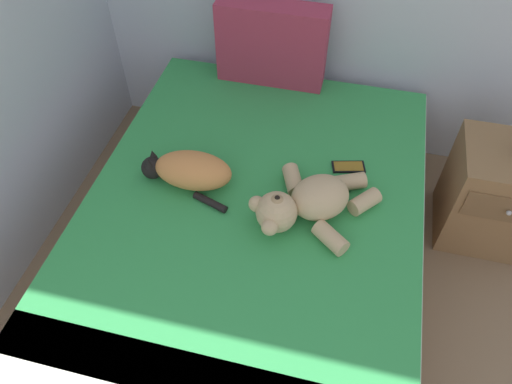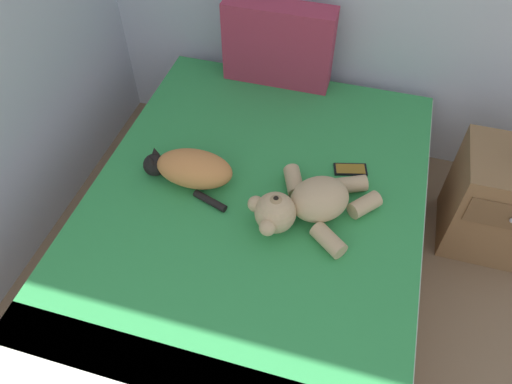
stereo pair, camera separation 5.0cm
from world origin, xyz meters
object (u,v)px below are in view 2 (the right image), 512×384
bed (252,240)px  teddy_bear (307,204)px  patterned_cushion (278,45)px  cat (190,169)px  nightstand (499,201)px  cell_phone (350,169)px

bed → teddy_bear: bearing=1.4°
patterned_cushion → cat: 0.86m
patterned_cushion → nightstand: size_ratio=1.02×
patterned_cushion → nightstand: (1.22, -0.37, -0.44)m
cat → nightstand: 1.51m
cat → nightstand: bearing=18.1°
teddy_bear → cell_phone: 0.35m
teddy_bear → nightstand: 1.06m
bed → cell_phone: (0.37, 0.32, 0.26)m
cat → teddy_bear: teddy_bear is taller
bed → patterned_cushion: bearing=97.4°
teddy_bear → cell_phone: size_ratio=3.29×
patterned_cushion → cat: bearing=-102.4°
nightstand → cat: bearing=-161.9°
teddy_bear → cell_phone: (0.14, 0.31, -0.07)m
cat → bed: bearing=-12.9°
cat → teddy_bear: (0.53, -0.06, 0.01)m
cell_phone → cat: bearing=-159.4°
patterned_cushion → nightstand: patterned_cushion is taller
cat → cell_phone: size_ratio=2.64×
bed → cell_phone: 0.56m
bed → cell_phone: cell_phone is taller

